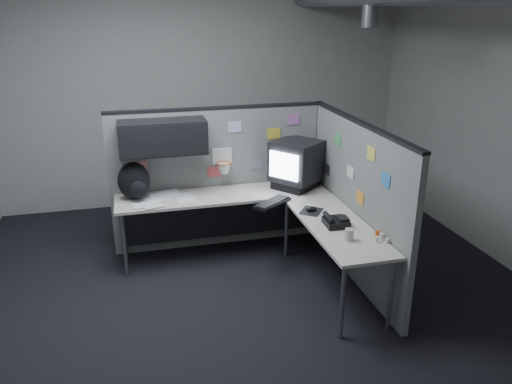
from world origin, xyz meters
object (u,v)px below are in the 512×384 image
object	(u,v)px
desk	(251,211)
monitor	(296,164)
keyboard	(272,203)
phone	(336,221)
backpack	(134,182)

from	to	relation	value
desk	monitor	xyz separation A→B (m)	(0.59, 0.30, 0.39)
keyboard	phone	size ratio (longest dim) A/B	1.89
keyboard	backpack	size ratio (longest dim) A/B	1.12
backpack	desk	bearing A→B (deg)	-12.92
keyboard	monitor	bearing A→B (deg)	55.25
desk	monitor	bearing A→B (deg)	26.87
keyboard	phone	xyz separation A→B (m)	(0.42, -0.65, 0.02)
monitor	backpack	bearing A→B (deg)	-174.79
monitor	keyboard	world-z (taller)	monitor
desk	keyboard	world-z (taller)	keyboard
phone	desk	bearing A→B (deg)	140.10
phone	monitor	bearing A→B (deg)	103.97
desk	backpack	bearing A→B (deg)	163.41
desk	phone	size ratio (longest dim) A/B	9.61
desk	phone	xyz separation A→B (m)	(0.61, -0.81, 0.16)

